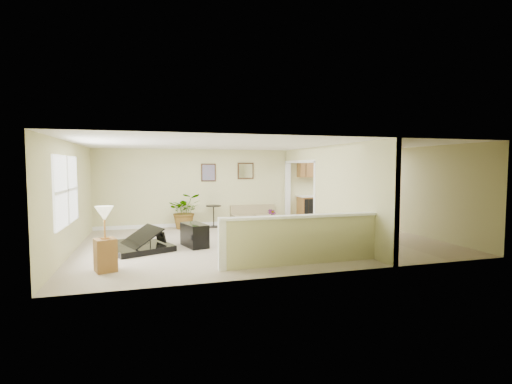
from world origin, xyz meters
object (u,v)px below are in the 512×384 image
object	(u,v)px
palm_plant	(185,211)
small_plant	(272,219)
accent_table	(214,213)
piano	(139,228)
lamp_stand	(105,244)
piano_bench	(194,235)
loveseat	(255,215)

from	to	relation	value
palm_plant	small_plant	xyz separation A→B (m)	(2.72, -0.42, -0.31)
small_plant	accent_table	bearing A→B (deg)	166.46
accent_table	small_plant	world-z (taller)	accent_table
piano	lamp_stand	xyz separation A→B (m)	(-0.56, -1.68, 0.01)
accent_table	lamp_stand	bearing A→B (deg)	-121.89
piano	small_plant	bearing A→B (deg)	7.51
piano	piano_bench	size ratio (longest dim) A/B	2.15
piano_bench	palm_plant	bearing A→B (deg)	89.59
piano	lamp_stand	world-z (taller)	lamp_stand
piano	piano_bench	xyz separation A→B (m)	(1.28, 0.02, -0.22)
loveseat	lamp_stand	xyz separation A→B (m)	(-4.13, -4.44, 0.19)
small_plant	piano_bench	bearing A→B (deg)	-140.10
piano	piano_bench	bearing A→B (deg)	-21.39
piano	loveseat	size ratio (longest dim) A/B	1.18
loveseat	palm_plant	bearing A→B (deg)	179.22
accent_table	small_plant	xyz separation A→B (m)	(1.82, -0.44, -0.21)
piano_bench	accent_table	distance (m)	2.88
piano	small_plant	xyz separation A→B (m)	(4.02, 2.31, -0.27)
piano_bench	small_plant	bearing A→B (deg)	39.90
piano_bench	lamp_stand	distance (m)	2.52
piano	palm_plant	distance (m)	3.03
palm_plant	small_plant	bearing A→B (deg)	-8.86
accent_table	palm_plant	bearing A→B (deg)	-179.10
accent_table	small_plant	bearing A→B (deg)	-13.54
small_plant	lamp_stand	xyz separation A→B (m)	(-4.58, -3.99, 0.28)
palm_plant	lamp_stand	distance (m)	4.79
palm_plant	lamp_stand	size ratio (longest dim) A/B	0.91
piano_bench	loveseat	xyz separation A→B (m)	(2.29, 2.74, 0.05)
lamp_stand	loveseat	bearing A→B (deg)	47.06
piano	accent_table	bearing A→B (deg)	28.92
piano_bench	small_plant	size ratio (longest dim) A/B	1.49
piano	accent_table	xyz separation A→B (m)	(2.20, 2.75, -0.06)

